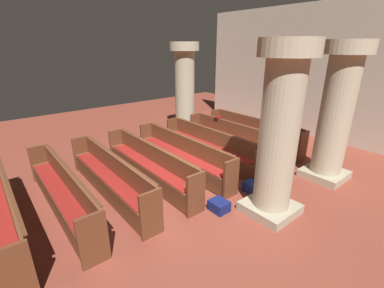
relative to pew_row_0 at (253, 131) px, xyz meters
The scene contains 17 objects.
ground_plane 3.73m from the pew_row_0, 78.55° to the right, with size 19.20×19.20×0.00m, color brown.
back_wall 3.12m from the pew_row_0, 73.35° to the left, with size 10.00×0.16×4.50m, color beige.
pew_row_0 is the anchor object (origin of this frame).
pew_row_1 1.00m from the pew_row_0, 90.00° to the right, with size 3.58×0.46×0.89m.
pew_row_2 1.99m from the pew_row_0, 90.00° to the right, with size 3.58×0.47×0.89m.
pew_row_3 2.99m from the pew_row_0, 90.00° to the right, with size 3.58×0.46×0.89m.
pew_row_4 3.98m from the pew_row_0, 90.00° to the right, with size 3.58×0.46×0.89m.
pew_row_5 4.98m from the pew_row_0, 90.00° to the right, with size 3.58×0.47×0.89m.
pew_row_6 5.97m from the pew_row_0, 90.00° to the right, with size 3.58×0.46×0.89m.
pew_row_7 6.97m from the pew_row_0, 90.00° to the right, with size 3.58×0.46×0.89m.
pillar_aisle_side 2.95m from the pew_row_0, ahead, with size 1.03×1.03×3.27m.
pillar_far_side 2.99m from the pew_row_0, 161.86° to the right, with size 1.03×1.03×3.27m.
pillar_aisle_rear 4.03m from the pew_row_0, 46.57° to the right, with size 1.02×1.02×3.27m.
lectern 1.14m from the pew_row_0, 60.39° to the left, with size 0.48×0.45×1.08m.
hymn_book 1.25m from the pew_row_0, 136.48° to the right, with size 0.17×0.22×0.04m, color maroon.
kneeler_box_blue 3.15m from the pew_row_0, 51.56° to the right, with size 0.40×0.30×0.22m, color navy.
kneeler_box_navy 4.08m from the pew_row_0, 61.07° to the right, with size 0.37×0.32×0.21m, color navy.
Camera 1 is at (4.36, -3.23, 3.15)m, focal length 24.54 mm.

